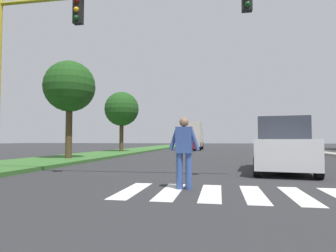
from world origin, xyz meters
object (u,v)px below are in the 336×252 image
at_px(tree_mid, 70,87).
at_px(pedestrian_performer, 184,150).
at_px(tree_far, 122,109).
at_px(traffic_light_gantry, 77,35).
at_px(truck_box_delivery, 192,136).
at_px(suv_crossing, 282,146).
at_px(sedan_midblock, 190,143).

xyz_separation_m(tree_mid, pedestrian_performer, (7.42, -8.06, -3.18)).
relative_size(tree_mid, tree_far, 1.02).
height_order(traffic_light_gantry, truck_box_delivery, traffic_light_gantry).
xyz_separation_m(suv_crossing, sedan_midblock, (-5.51, 20.85, -0.17)).
relative_size(tree_mid, truck_box_delivery, 0.88).
relative_size(pedestrian_performer, sedan_midblock, 0.40).
xyz_separation_m(tree_far, traffic_light_gantry, (4.37, -16.66, 0.47)).
relative_size(tree_mid, sedan_midblock, 1.29).
bearing_deg(tree_mid, truck_box_delivery, 75.05).
height_order(tree_mid, sedan_midblock, tree_mid).
height_order(tree_mid, pedestrian_performer, tree_mid).
xyz_separation_m(traffic_light_gantry, sedan_midblock, (1.01, 24.04, -3.61)).
height_order(tree_far, truck_box_delivery, tree_far).
distance_m(tree_mid, truck_box_delivery, 19.79).
xyz_separation_m(pedestrian_performer, sedan_midblock, (-2.41, 25.28, -0.17)).
relative_size(pedestrian_performer, truck_box_delivery, 0.27).
distance_m(sedan_midblock, truck_box_delivery, 1.94).
xyz_separation_m(tree_far, suv_crossing, (10.89, -13.47, -2.97)).
bearing_deg(sedan_midblock, pedestrian_performer, -84.56).
height_order(traffic_light_gantry, suv_crossing, traffic_light_gantry).
distance_m(traffic_light_gantry, sedan_midblock, 24.33).
bearing_deg(tree_far, truck_box_delivery, 59.21).
bearing_deg(traffic_light_gantry, tree_far, 104.70).
bearing_deg(sedan_midblock, tree_far, -126.09).
relative_size(tree_far, sedan_midblock, 1.26).
distance_m(pedestrian_performer, sedan_midblock, 25.40).
relative_size(tree_far, truck_box_delivery, 0.86).
bearing_deg(suv_crossing, truck_box_delivery, 103.57).
distance_m(tree_mid, sedan_midblock, 18.25).
bearing_deg(sedan_midblock, suv_crossing, -75.21).
height_order(tree_far, suv_crossing, tree_far).
height_order(traffic_light_gantry, pedestrian_performer, traffic_light_gantry).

